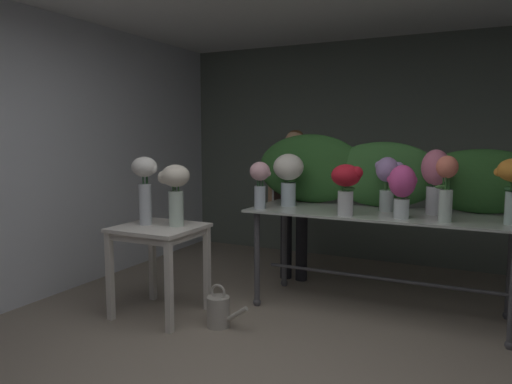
{
  "coord_description": "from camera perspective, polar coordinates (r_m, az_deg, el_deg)",
  "views": [
    {
      "loc": [
        1.21,
        -2.14,
        1.5
      ],
      "look_at": [
        -0.49,
        1.33,
        1.04
      ],
      "focal_mm": 33.53,
      "sensor_mm": 36.0,
      "label": 1
    }
  ],
  "objects": [
    {
      "name": "florist",
      "position": [
        4.92,
        4.57,
        0.39
      ],
      "size": [
        0.59,
        0.24,
        1.55
      ],
      "color": "#232328",
      "rests_on": "ground"
    },
    {
      "name": "ground_plane",
      "position": [
        4.39,
        8.72,
        -13.28
      ],
      "size": [
        7.93,
        7.93,
        0.0
      ],
      "primitive_type": "plane",
      "color": "gray"
    },
    {
      "name": "vase_blush_dahlias",
      "position": [
        4.16,
        0.46,
        1.44
      ],
      "size": [
        0.18,
        0.18,
        0.41
      ],
      "color": "silver",
      "rests_on": "display_table_glass"
    },
    {
      "name": "vase_lilac_lilies",
      "position": [
        4.16,
        15.41,
        1.58
      ],
      "size": [
        0.24,
        0.19,
        0.46
      ],
      "color": "silver",
      "rests_on": "display_table_glass"
    },
    {
      "name": "wall_back",
      "position": [
        5.88,
        14.25,
        4.69
      ],
      "size": [
        4.97,
        0.12,
        2.62
      ],
      "primitive_type": "cube",
      "color": "slate",
      "rests_on": "ground"
    },
    {
      "name": "vase_fuchsia_ranunculus",
      "position": [
        3.83,
        17.06,
        0.58
      ],
      "size": [
        0.23,
        0.21,
        0.41
      ],
      "color": "silver",
      "rests_on": "display_table_glass"
    },
    {
      "name": "wall_left",
      "position": [
        5.41,
        -17.08,
        4.44
      ],
      "size": [
        0.12,
        3.72,
        2.62
      ],
      "primitive_type": "cube",
      "color": "silver",
      "rests_on": "ground"
    },
    {
      "name": "foliage_backdrop",
      "position": [
        4.37,
        14.99,
        2.06
      ],
      "size": [
        2.53,
        0.26,
        0.65
      ],
      "color": "#2D6028",
      "rests_on": "display_table_glass"
    },
    {
      "name": "display_table_glass",
      "position": [
        4.14,
        14.55,
        -4.13
      ],
      "size": [
        2.19,
        0.82,
        0.87
      ],
      "color": "beige",
      "rests_on": "ground"
    },
    {
      "name": "vase_coral_peonies",
      "position": [
        3.77,
        21.75,
        0.76
      ],
      "size": [
        0.16,
        0.16,
        0.49
      ],
      "color": "silver",
      "rests_on": "display_table_glass"
    },
    {
      "name": "vase_crimson_snapdragons",
      "position": [
        3.84,
        10.74,
        0.98
      ],
      "size": [
        0.25,
        0.23,
        0.41
      ],
      "color": "silver",
      "rests_on": "display_table_glass"
    },
    {
      "name": "side_table_white",
      "position": [
        4.05,
        -11.49,
        -5.46
      ],
      "size": [
        0.67,
        0.62,
        0.76
      ],
      "color": "silver",
      "rests_on": "ground"
    },
    {
      "name": "vase_rosy_stock",
      "position": [
        4.1,
        20.66,
        1.74
      ],
      "size": [
        0.23,
        0.22,
        0.52
      ],
      "color": "silver",
      "rests_on": "display_table_glass"
    },
    {
      "name": "vase_cream_lisianthus_tall",
      "position": [
        3.95,
        -9.65,
        0.45
      ],
      "size": [
        0.27,
        0.23,
        0.51
      ],
      "color": "silver",
      "rests_on": "side_table_white"
    },
    {
      "name": "vase_white_roses_tall",
      "position": [
        4.06,
        -13.09,
        1.06
      ],
      "size": [
        0.22,
        0.21,
        0.57
      ],
      "color": "silver",
      "rests_on": "side_table_white"
    },
    {
      "name": "vase_ivory_anemones",
      "position": [
        4.32,
        3.86,
        2.22
      ],
      "size": [
        0.27,
        0.27,
        0.47
      ],
      "color": "silver",
      "rests_on": "display_table_glass"
    },
    {
      "name": "watering_can",
      "position": [
        3.88,
        -4.45,
        -13.96
      ],
      "size": [
        0.35,
        0.18,
        0.34
      ],
      "color": "#B7B2A8",
      "rests_on": "ground"
    }
  ]
}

